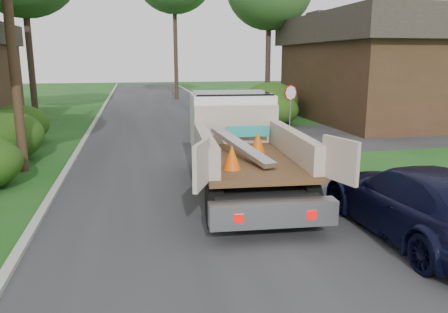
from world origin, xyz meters
TOP-DOWN VIEW (x-y plane):
  - ground at (0.00, 0.00)m, footprint 120.00×120.00m
  - road at (0.00, 10.00)m, footprint 8.00×90.00m
  - side_street at (12.00, 9.00)m, footprint 16.00×7.00m
  - curb_left at (-4.10, 10.00)m, footprint 0.20×90.00m
  - curb_right at (4.10, 10.00)m, footprint 0.20×90.00m
  - stop_sign at (5.20, 9.00)m, footprint 0.71×0.32m
  - utility_pole at (-5.48, 4.98)m, footprint 2.42×1.25m
  - house_right at (13.00, 14.00)m, footprint 9.72×12.96m
  - hedge_left_b at (-6.50, 6.50)m, footprint 2.86×2.86m
  - hedge_left_c at (-6.80, 10.00)m, footprint 2.60×2.60m
  - hedge_right_a at (5.80, 13.00)m, footprint 2.60×2.60m
  - hedge_right_b at (6.50, 16.00)m, footprint 3.38×3.38m
  - flatbed_truck at (1.07, 2.08)m, footprint 3.30×7.06m
  - black_pickup at (2.40, 9.18)m, footprint 2.99×5.76m
  - navy_suv at (3.80, -2.50)m, footprint 2.18×5.23m

SIDE VIEW (x-z plane):
  - ground at x=0.00m, z-range 0.00..0.00m
  - road at x=0.00m, z-range -0.01..0.01m
  - side_street at x=12.00m, z-range 0.00..0.02m
  - curb_left at x=-4.10m, z-range 0.00..0.12m
  - curb_right at x=4.10m, z-range 0.00..0.12m
  - navy_suv at x=3.80m, z-range 0.00..1.51m
  - black_pickup at x=2.40m, z-range 0.00..1.55m
  - hedge_left_c at x=-6.80m, z-range 0.00..1.70m
  - hedge_right_a at x=5.80m, z-range 0.00..1.70m
  - hedge_left_b at x=-6.50m, z-range 0.00..1.87m
  - hedge_right_b at x=6.50m, z-range 0.00..2.21m
  - flatbed_truck at x=1.07m, z-range 0.11..2.73m
  - stop_sign at x=5.20m, z-range 0.54..3.02m
  - house_right at x=13.00m, z-range 0.06..6.26m
  - utility_pole at x=-5.48m, z-range 0.17..10.17m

